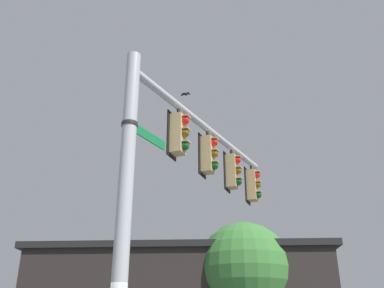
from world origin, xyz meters
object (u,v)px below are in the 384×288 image
(traffic_light_mid_inner, at_px, (208,155))
(bird_flying, at_px, (185,94))
(traffic_light_mid_outer, at_px, (233,171))
(traffic_light_arm_end, at_px, (253,185))
(traffic_light_nearest_pole, at_px, (179,134))
(street_name_sign, at_px, (139,131))

(traffic_light_mid_inner, height_order, bird_flying, bird_flying)
(traffic_light_mid_outer, height_order, traffic_light_arm_end, same)
(bird_flying, bearing_deg, traffic_light_nearest_pole, 18.38)
(traffic_light_arm_end, relative_size, street_name_sign, 0.88)
(traffic_light_mid_inner, relative_size, traffic_light_mid_outer, 1.00)
(street_name_sign, bearing_deg, traffic_light_mid_outer, 171.24)
(street_name_sign, bearing_deg, traffic_light_mid_inner, 171.11)
(traffic_light_mid_inner, relative_size, traffic_light_arm_end, 1.00)
(traffic_light_nearest_pole, relative_size, traffic_light_arm_end, 1.00)
(traffic_light_mid_outer, height_order, street_name_sign, traffic_light_mid_outer)
(traffic_light_arm_end, bearing_deg, traffic_light_nearest_pole, -8.50)
(traffic_light_nearest_pole, height_order, traffic_light_mid_outer, same)
(traffic_light_mid_outer, distance_m, bird_flying, 2.87)
(traffic_light_arm_end, distance_m, bird_flying, 3.81)
(traffic_light_mid_outer, height_order, bird_flying, bird_flying)
(traffic_light_nearest_pole, distance_m, traffic_light_mid_inner, 1.57)
(traffic_light_nearest_pole, height_order, traffic_light_arm_end, same)
(traffic_light_mid_inner, bearing_deg, street_name_sign, -8.89)
(traffic_light_mid_inner, xyz_separation_m, bird_flying, (-0.50, -0.92, 2.41))
(traffic_light_mid_outer, relative_size, bird_flying, 4.23)
(traffic_light_mid_outer, distance_m, traffic_light_arm_end, 1.57)
(traffic_light_mid_inner, xyz_separation_m, traffic_light_mid_outer, (-1.55, 0.23, 0.00))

